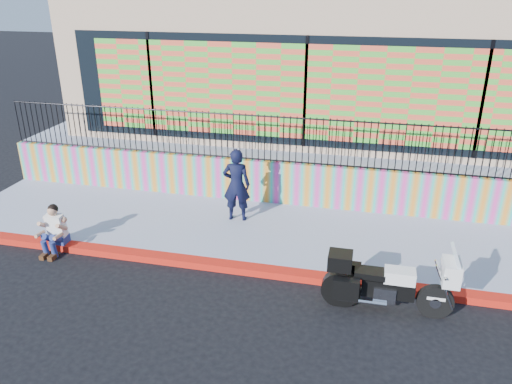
% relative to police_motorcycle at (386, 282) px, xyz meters
% --- Properties ---
extents(ground, '(90.00, 90.00, 0.00)m').
position_rel_police_motorcycle_xyz_m(ground, '(-2.19, 0.66, -0.59)').
color(ground, black).
rests_on(ground, ground).
extents(red_curb, '(16.00, 0.30, 0.15)m').
position_rel_police_motorcycle_xyz_m(red_curb, '(-2.19, 0.66, -0.51)').
color(red_curb, red).
rests_on(red_curb, ground).
extents(sidewalk, '(16.00, 3.00, 0.15)m').
position_rel_police_motorcycle_xyz_m(sidewalk, '(-2.19, 2.31, -0.51)').
color(sidewalk, '#949AB2').
rests_on(sidewalk, ground).
extents(mural_wall, '(16.00, 0.20, 1.10)m').
position_rel_police_motorcycle_xyz_m(mural_wall, '(-2.19, 3.91, 0.11)').
color(mural_wall, '#E13B9C').
rests_on(mural_wall, sidewalk).
extents(metal_fence, '(15.80, 0.04, 1.20)m').
position_rel_police_motorcycle_xyz_m(metal_fence, '(-2.19, 3.91, 1.26)').
color(metal_fence, black).
rests_on(metal_fence, mural_wall).
extents(elevated_platform, '(16.00, 10.00, 1.25)m').
position_rel_police_motorcycle_xyz_m(elevated_platform, '(-2.19, 9.01, 0.04)').
color(elevated_platform, '#949AB2').
rests_on(elevated_platform, ground).
extents(storefront_building, '(14.00, 8.06, 4.00)m').
position_rel_police_motorcycle_xyz_m(storefront_building, '(-2.19, 8.79, 2.66)').
color(storefront_building, tan).
rests_on(storefront_building, elevated_platform).
extents(police_motorcycle, '(2.26, 0.75, 1.41)m').
position_rel_police_motorcycle_xyz_m(police_motorcycle, '(0.00, 0.00, 0.00)').
color(police_motorcycle, black).
rests_on(police_motorcycle, ground).
extents(police_officer, '(0.69, 0.50, 1.77)m').
position_rel_police_motorcycle_xyz_m(police_officer, '(-3.46, 2.70, 0.45)').
color(police_officer, black).
rests_on(police_officer, sidewalk).
extents(seated_man, '(0.54, 0.71, 1.06)m').
position_rel_police_motorcycle_xyz_m(seated_man, '(-6.95, 0.48, -0.14)').
color(seated_man, navy).
rests_on(seated_man, ground).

